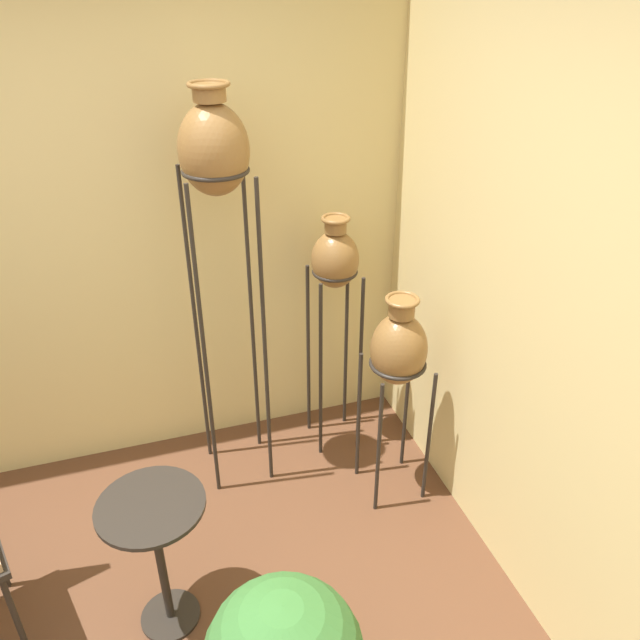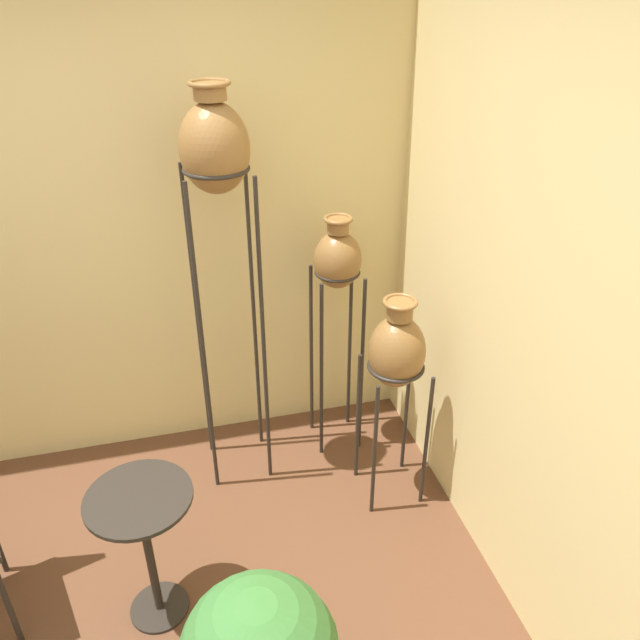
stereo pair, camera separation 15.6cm
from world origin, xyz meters
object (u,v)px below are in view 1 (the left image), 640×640
object	(u,v)px
vase_stand_medium	(335,267)
vase_stand_short	(399,351)
vase_stand_tall	(215,162)
side_table	(157,539)

from	to	relation	value
vase_stand_medium	vase_stand_short	size ratio (longest dim) A/B	1.21
vase_stand_tall	side_table	xyz separation A→B (m)	(-0.47, -0.83, -1.23)
side_table	vase_stand_short	bearing A→B (deg)	19.96
vase_stand_tall	vase_stand_short	world-z (taller)	vase_stand_tall
vase_stand_tall	vase_stand_medium	bearing A→B (deg)	7.49
vase_stand_medium	vase_stand_tall	bearing A→B (deg)	-172.51
vase_stand_tall	vase_stand_short	size ratio (longest dim) A/B	1.79
vase_stand_medium	side_table	distance (m)	1.52
vase_stand_tall	side_table	world-z (taller)	vase_stand_tall
vase_stand_short	side_table	size ratio (longest dim) A/B	1.70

